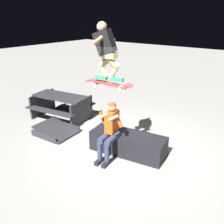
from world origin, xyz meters
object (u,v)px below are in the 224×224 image
at_px(skateboard, 109,84).
at_px(picnic_table_back, 61,103).
at_px(skater_airborne, 106,49).
at_px(person_sitting_on_ledge, 110,128).
at_px(ledge_box_main, 128,143).
at_px(kicker_ramp, 56,132).

xyz_separation_m(skateboard, picnic_table_back, (2.62, -0.91, -1.26)).
distance_m(skater_airborne, picnic_table_back, 3.35).
bearing_deg(skater_airborne, person_sitting_on_ledge, -132.57).
bearing_deg(ledge_box_main, picnic_table_back, -9.26).
distance_m(ledge_box_main, skateboard, 1.60).
xyz_separation_m(ledge_box_main, skater_airborne, (0.26, 0.46, 2.21)).
height_order(person_sitting_on_ledge, skater_airborne, skater_airborne).
height_order(skateboard, skater_airborne, skater_airborne).
bearing_deg(kicker_ramp, skater_airborne, 177.78).
bearing_deg(kicker_ramp, picnic_table_back, -50.09).
relative_size(skater_airborne, picnic_table_back, 0.59).
bearing_deg(skateboard, picnic_table_back, -19.20).
xyz_separation_m(skateboard, skater_airborne, (0.06, 0.01, 0.69)).
relative_size(ledge_box_main, skater_airborne, 1.57).
xyz_separation_m(person_sitting_on_ledge, skateboard, (-0.01, 0.04, 1.03)).
height_order(ledge_box_main, person_sitting_on_ledge, person_sitting_on_ledge).
distance_m(skateboard, picnic_table_back, 3.05).
xyz_separation_m(skater_airborne, kicker_ramp, (1.85, -0.07, -2.39)).
height_order(ledge_box_main, skater_airborne, skater_airborne).
height_order(skateboard, picnic_table_back, skateboard).
relative_size(ledge_box_main, picnic_table_back, 0.93).
xyz_separation_m(person_sitting_on_ledge, picnic_table_back, (2.61, -0.88, -0.23)).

